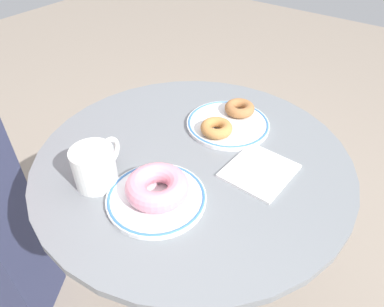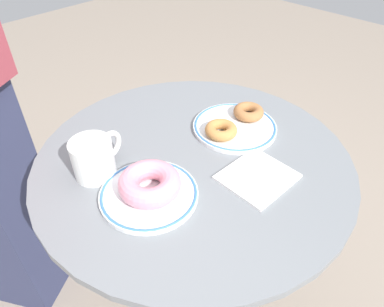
# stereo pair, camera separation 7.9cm
# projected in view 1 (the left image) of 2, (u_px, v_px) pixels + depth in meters

# --- Properties ---
(cafe_table) EXTENTS (0.72, 0.72, 0.77)m
(cafe_table) POSITION_uv_depth(u_px,v_px,m) (193.00, 218.00, 0.95)
(cafe_table) COLOR slate
(cafe_table) RESTS_ON ground
(plate_left) EXTENTS (0.20, 0.20, 0.01)m
(plate_left) POSITION_uv_depth(u_px,v_px,m) (156.00, 198.00, 0.70)
(plate_left) COLOR white
(plate_left) RESTS_ON cafe_table
(plate_right) EXTENTS (0.21, 0.21, 0.01)m
(plate_right) POSITION_uv_depth(u_px,v_px,m) (229.00, 124.00, 0.90)
(plate_right) COLOR white
(plate_right) RESTS_ON cafe_table
(donut_pink_frosted) EXTENTS (0.18, 0.18, 0.04)m
(donut_pink_frosted) POSITION_uv_depth(u_px,v_px,m) (157.00, 187.00, 0.69)
(donut_pink_frosted) COLOR pink
(donut_pink_frosted) RESTS_ON plate_left
(donut_cinnamon) EXTENTS (0.11, 0.11, 0.03)m
(donut_cinnamon) POSITION_uv_depth(u_px,v_px,m) (239.00, 108.00, 0.92)
(donut_cinnamon) COLOR #A36B3D
(donut_cinnamon) RESTS_ON plate_right
(donut_old_fashioned) EXTENTS (0.11, 0.11, 0.03)m
(donut_old_fashioned) POSITION_uv_depth(u_px,v_px,m) (217.00, 128.00, 0.85)
(donut_old_fashioned) COLOR #BC7F42
(donut_old_fashioned) RESTS_ON plate_right
(paper_napkin) EXTENTS (0.15, 0.14, 0.01)m
(paper_napkin) POSITION_uv_depth(u_px,v_px,m) (259.00, 171.00, 0.77)
(paper_napkin) COLOR white
(paper_napkin) RESTS_ON cafe_table
(coffee_mug) EXTENTS (0.13, 0.09, 0.09)m
(coffee_mug) POSITION_uv_depth(u_px,v_px,m) (95.00, 166.00, 0.72)
(coffee_mug) COLOR white
(coffee_mug) RESTS_ON cafe_table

